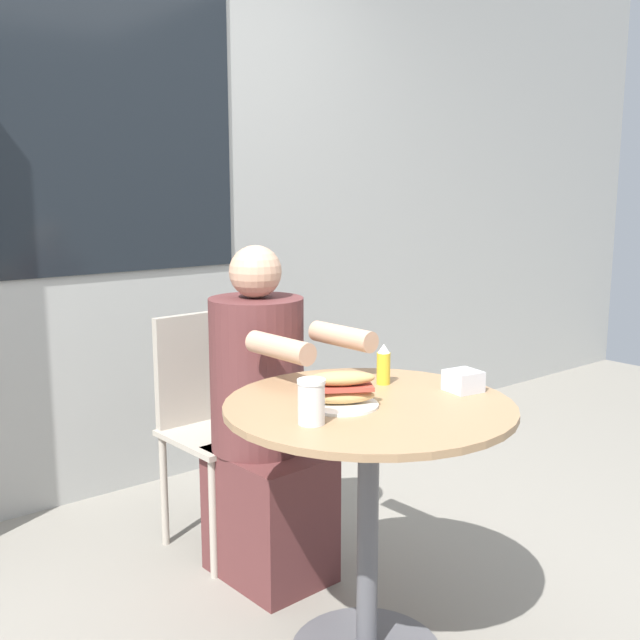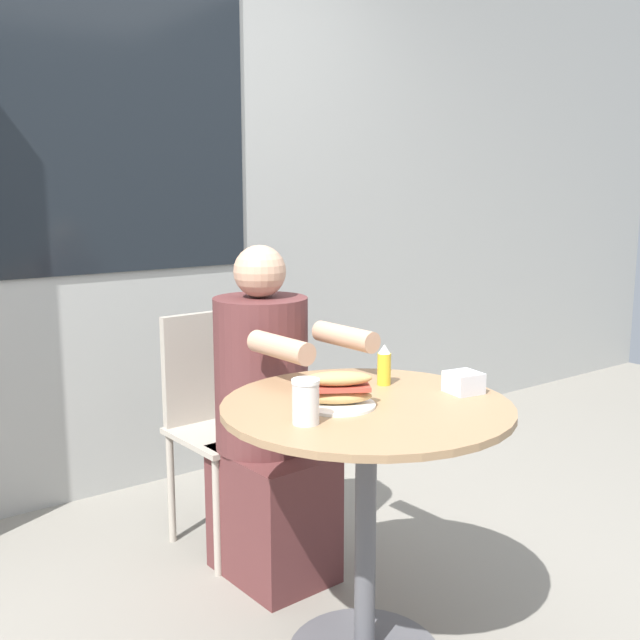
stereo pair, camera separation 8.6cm
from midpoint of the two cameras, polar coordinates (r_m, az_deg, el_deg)
storefront_wall at (r=3.35m, az=-16.45°, el=10.82°), size 8.00×0.09×2.80m
cafe_table at (r=2.12m, az=2.52°, el=-11.47°), size 0.80×0.80×0.76m
diner_chair at (r=2.86m, az=-9.25°, el=-6.59°), size 0.40×0.40×0.87m
seated_diner at (r=2.59m, az=-5.26°, el=-8.76°), size 0.34×0.58×1.15m
sandwich_on_plate at (r=2.01m, az=0.41°, el=-5.46°), size 0.20×0.20×0.10m
drink_cup at (r=1.86m, az=-2.00°, el=-6.24°), size 0.07×0.07×0.11m
napkin_box at (r=2.19m, az=9.74°, el=-4.60°), size 0.10×0.10×0.06m
condiment_bottle at (r=2.23m, az=3.75°, el=-3.42°), size 0.04×0.04×0.12m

